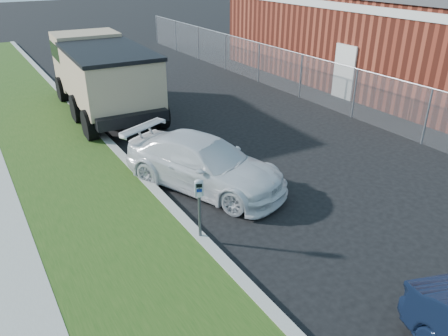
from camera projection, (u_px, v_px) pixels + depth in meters
ground at (296, 208)px, 10.40m from camera, size 120.00×120.00×0.00m
streetside at (33, 234)px, 9.30m from camera, size 6.12×50.00×0.15m
chainlink_fence at (301, 68)px, 18.03m from camera, size 0.06×30.06×30.00m
brick_building at (384, 31)px, 21.22m from camera, size 9.20×14.20×4.17m
parking_meter at (199, 196)px, 8.70m from camera, size 0.22×0.18×1.34m
white_wagon at (202, 163)px, 11.16m from camera, size 3.49×4.80×1.29m
dump_truck at (101, 73)px, 16.22m from camera, size 3.01×6.95×2.67m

